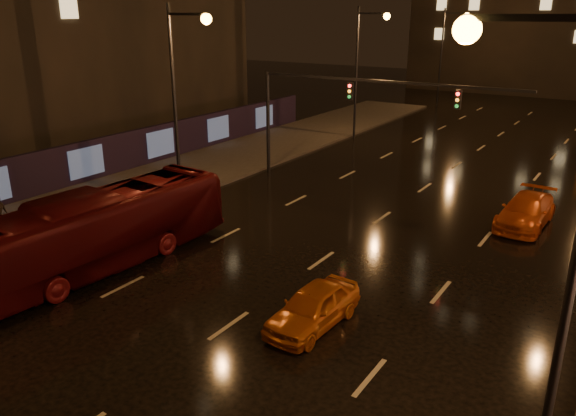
{
  "coord_description": "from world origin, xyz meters",
  "views": [
    {
      "loc": [
        10.26,
        -8.25,
        9.59
      ],
      "look_at": [
        -0.79,
        8.72,
        2.5
      ],
      "focal_mm": 35.0,
      "sensor_mm": 36.0,
      "label": 1
    }
  ],
  "objects_px": {
    "bus_red": "(103,229)",
    "taxi_far": "(526,211)",
    "pedestrian_b": "(61,214)",
    "taxi_near": "(313,307)"
  },
  "relations": [
    {
      "from": "bus_red",
      "to": "taxi_far",
      "type": "relative_size",
      "value": 2.25
    },
    {
      "from": "taxi_far",
      "to": "pedestrian_b",
      "type": "relative_size",
      "value": 2.58
    },
    {
      "from": "pedestrian_b",
      "to": "taxi_near",
      "type": "bearing_deg",
      "value": -101.84
    },
    {
      "from": "bus_red",
      "to": "pedestrian_b",
      "type": "relative_size",
      "value": 5.81
    },
    {
      "from": "bus_red",
      "to": "taxi_far",
      "type": "distance_m",
      "value": 19.05
    },
    {
      "from": "bus_red",
      "to": "taxi_near",
      "type": "relative_size",
      "value": 2.82
    },
    {
      "from": "taxi_near",
      "to": "pedestrian_b",
      "type": "xyz_separation_m",
      "value": [
        -13.27,
        0.38,
        0.44
      ]
    },
    {
      "from": "taxi_far",
      "to": "taxi_near",
      "type": "bearing_deg",
      "value": -104.1
    },
    {
      "from": "taxi_near",
      "to": "pedestrian_b",
      "type": "bearing_deg",
      "value": -178.61
    },
    {
      "from": "bus_red",
      "to": "taxi_far",
      "type": "bearing_deg",
      "value": 49.44
    }
  ]
}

